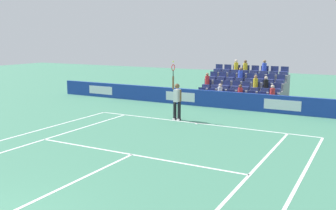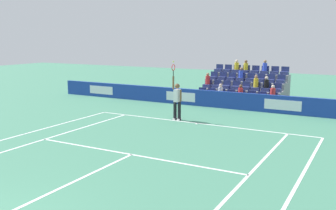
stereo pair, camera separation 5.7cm
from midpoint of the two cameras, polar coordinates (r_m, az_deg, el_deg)
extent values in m
cube|color=white|center=(17.79, 4.35, -2.74)|extent=(10.97, 0.10, 0.01)
cube|color=white|center=(13.14, -5.60, -7.42)|extent=(8.23, 0.10, 0.01)
cube|color=white|center=(10.80, -15.35, -11.70)|extent=(0.10, 6.40, 0.01)
cube|color=white|center=(15.45, -19.39, -5.29)|extent=(0.10, 11.89, 0.01)
cube|color=white|center=(11.06, 11.30, -11.01)|extent=(0.10, 11.89, 0.01)
cube|color=white|center=(16.47, -22.61, -4.56)|extent=(0.10, 11.89, 0.01)
cube|color=white|center=(10.77, 18.43, -11.93)|extent=(0.10, 11.89, 0.01)
cube|color=white|center=(17.70, 4.22, -2.81)|extent=(0.10, 0.20, 0.01)
cube|color=#193899|center=(21.58, 9.00, 0.71)|extent=(23.93, 0.20, 0.95)
cube|color=white|center=(20.68, 16.72, 0.00)|extent=(1.91, 0.01, 0.53)
cube|color=white|center=(22.64, 1.76, 1.27)|extent=(1.91, 0.01, 0.53)
cube|color=white|center=(25.86, -10.17, 2.22)|extent=(1.91, 0.01, 0.53)
cylinder|color=black|center=(18.32, 1.60, -0.92)|extent=(0.16, 0.16, 0.90)
cylinder|color=black|center=(18.43, 0.95, -0.84)|extent=(0.16, 0.16, 0.90)
cube|color=white|center=(18.40, 1.59, -2.17)|extent=(0.13, 0.26, 0.08)
cube|color=white|center=(18.52, 0.94, -2.09)|extent=(0.13, 0.26, 0.08)
cube|color=white|center=(18.25, 1.28, 1.43)|extent=(0.23, 0.37, 0.60)
sphere|color=brown|center=(18.18, 1.29, 2.87)|extent=(0.24, 0.24, 0.24)
cylinder|color=brown|center=(18.27, 0.69, 3.38)|extent=(0.09, 0.09, 0.62)
cylinder|color=brown|center=(18.09, 1.81, 1.42)|extent=(0.09, 0.09, 0.56)
cylinder|color=black|center=(18.23, 0.69, 4.78)|extent=(0.04, 0.04, 0.28)
torus|color=red|center=(18.20, 0.69, 5.66)|extent=(0.04, 0.31, 0.31)
sphere|color=#D1E533|center=(18.18, 0.70, 6.54)|extent=(0.07, 0.07, 0.07)
cube|color=gray|center=(22.62, 9.90, 0.44)|extent=(4.96, 0.95, 0.42)
cube|color=navy|center=(21.99, 15.28, 0.77)|extent=(0.48, 0.44, 0.20)
cube|color=navy|center=(22.15, 15.43, 1.48)|extent=(0.48, 0.04, 0.30)
cube|color=navy|center=(22.14, 13.72, 0.90)|extent=(0.48, 0.44, 0.20)
cube|color=navy|center=(22.29, 13.88, 1.60)|extent=(0.48, 0.04, 0.30)
cube|color=navy|center=(22.30, 12.18, 1.03)|extent=(0.48, 0.44, 0.20)
cube|color=navy|center=(22.45, 12.35, 1.73)|extent=(0.48, 0.04, 0.30)
cube|color=navy|center=(22.48, 10.67, 1.15)|extent=(0.48, 0.44, 0.20)
cube|color=navy|center=(22.63, 10.85, 1.84)|extent=(0.48, 0.04, 0.30)
cube|color=navy|center=(22.67, 9.18, 1.27)|extent=(0.48, 0.44, 0.20)
cube|color=navy|center=(22.82, 9.36, 1.96)|extent=(0.48, 0.04, 0.30)
cube|color=navy|center=(22.88, 7.71, 1.39)|extent=(0.48, 0.44, 0.20)
cube|color=navy|center=(23.03, 7.91, 2.07)|extent=(0.48, 0.04, 0.30)
cube|color=navy|center=(23.11, 6.28, 1.50)|extent=(0.48, 0.44, 0.20)
cube|color=navy|center=(23.25, 6.48, 2.18)|extent=(0.48, 0.04, 0.30)
cube|color=navy|center=(23.35, 4.87, 1.62)|extent=(0.48, 0.44, 0.20)
cube|color=navy|center=(23.49, 5.08, 2.28)|extent=(0.48, 0.04, 0.30)
cube|color=gray|center=(23.48, 10.66, 1.28)|extent=(4.96, 0.95, 0.84)
cube|color=navy|center=(22.85, 15.88, 2.15)|extent=(0.48, 0.44, 0.20)
cube|color=navy|center=(23.01, 16.02, 2.82)|extent=(0.48, 0.04, 0.30)
cube|color=navy|center=(22.99, 14.38, 2.26)|extent=(0.48, 0.44, 0.20)
cube|color=navy|center=(23.15, 14.53, 2.93)|extent=(0.48, 0.04, 0.30)
cube|color=navy|center=(23.15, 12.89, 2.38)|extent=(0.48, 0.44, 0.20)
cube|color=navy|center=(23.31, 13.05, 3.04)|extent=(0.48, 0.04, 0.30)
cube|color=navy|center=(23.32, 11.42, 2.49)|extent=(0.48, 0.44, 0.20)
cube|color=navy|center=(23.48, 11.59, 3.14)|extent=(0.48, 0.04, 0.30)
cube|color=navy|center=(23.51, 9.98, 2.59)|extent=(0.48, 0.44, 0.20)
cube|color=navy|center=(23.66, 10.15, 3.25)|extent=(0.48, 0.04, 0.30)
cube|color=navy|center=(23.71, 8.56, 2.70)|extent=(0.48, 0.44, 0.20)
cube|color=navy|center=(23.86, 8.74, 3.34)|extent=(0.48, 0.04, 0.30)
cube|color=navy|center=(23.92, 7.16, 2.80)|extent=(0.48, 0.44, 0.20)
cube|color=navy|center=(24.08, 7.35, 3.44)|extent=(0.48, 0.04, 0.30)
cube|color=navy|center=(24.15, 5.79, 2.89)|extent=(0.48, 0.44, 0.20)
cube|color=navy|center=(24.31, 5.99, 3.53)|extent=(0.48, 0.04, 0.30)
cube|color=gray|center=(24.35, 11.36, 2.07)|extent=(4.96, 0.95, 1.26)
cube|color=navy|center=(23.72, 16.44, 3.42)|extent=(0.48, 0.44, 0.20)
cube|color=navy|center=(23.89, 16.57, 4.06)|extent=(0.48, 0.04, 0.30)
cube|color=navy|center=(23.86, 14.99, 3.53)|extent=(0.48, 0.44, 0.20)
cube|color=navy|center=(24.02, 15.13, 4.16)|extent=(0.48, 0.04, 0.30)
cube|color=navy|center=(24.01, 13.55, 3.63)|extent=(0.48, 0.44, 0.20)
cube|color=navy|center=(24.17, 13.70, 4.26)|extent=(0.48, 0.04, 0.30)
cube|color=navy|center=(24.17, 12.13, 3.73)|extent=(0.48, 0.44, 0.20)
cube|color=navy|center=(24.34, 12.28, 4.35)|extent=(0.48, 0.04, 0.30)
cube|color=navy|center=(24.35, 10.73, 3.82)|extent=(0.48, 0.44, 0.20)
cube|color=navy|center=(24.52, 10.89, 4.44)|extent=(0.48, 0.04, 0.30)
cube|color=navy|center=(24.55, 9.35, 3.91)|extent=(0.48, 0.44, 0.20)
cube|color=navy|center=(24.71, 9.52, 4.53)|extent=(0.48, 0.04, 0.30)
cube|color=navy|center=(24.76, 7.99, 4.00)|extent=(0.48, 0.44, 0.20)
cube|color=navy|center=(24.92, 8.17, 4.61)|extent=(0.48, 0.04, 0.30)
cube|color=navy|center=(24.98, 6.66, 4.08)|extent=(0.48, 0.44, 0.20)
cube|color=navy|center=(25.14, 6.84, 4.69)|extent=(0.48, 0.04, 0.30)
cube|color=gray|center=(25.22, 12.02, 2.80)|extent=(4.96, 0.95, 1.68)
cube|color=navy|center=(24.60, 16.96, 4.60)|extent=(0.48, 0.44, 0.20)
cube|color=navy|center=(24.78, 17.09, 5.21)|extent=(0.48, 0.04, 0.30)
cube|color=navy|center=(24.73, 15.55, 4.70)|extent=(0.48, 0.44, 0.20)
cube|color=navy|center=(24.91, 15.69, 5.31)|extent=(0.48, 0.04, 0.30)
cube|color=navy|center=(24.88, 14.16, 4.79)|extent=(0.48, 0.44, 0.20)
cube|color=navy|center=(25.05, 14.30, 5.40)|extent=(0.48, 0.04, 0.30)
cube|color=navy|center=(25.04, 12.78, 4.88)|extent=(0.48, 0.44, 0.20)
cube|color=navy|center=(25.21, 12.93, 5.48)|extent=(0.48, 0.04, 0.30)
cube|color=navy|center=(25.21, 11.42, 4.97)|extent=(0.48, 0.44, 0.20)
cube|color=navy|center=(25.39, 11.58, 5.56)|extent=(0.48, 0.04, 0.30)
cube|color=navy|center=(25.40, 10.08, 5.05)|extent=(0.48, 0.44, 0.20)
cube|color=navy|center=(25.57, 10.25, 5.64)|extent=(0.48, 0.04, 0.30)
cube|color=navy|center=(25.61, 8.76, 5.12)|extent=(0.48, 0.44, 0.20)
cube|color=navy|center=(25.77, 8.93, 5.71)|extent=(0.48, 0.04, 0.30)
cube|color=navy|center=(25.82, 7.47, 5.20)|extent=(0.48, 0.44, 0.20)
cube|color=navy|center=(25.99, 7.64, 5.78)|extent=(0.48, 0.04, 0.30)
cylinder|color=red|center=(21.99, 15.35, 1.73)|extent=(0.28, 0.28, 0.54)
sphere|color=beige|center=(21.94, 15.40, 2.69)|extent=(0.20, 0.20, 0.20)
cylinder|color=blue|center=(24.90, 14.22, 5.58)|extent=(0.28, 0.28, 0.48)
sphere|color=#9E7251|center=(24.88, 14.26, 6.37)|extent=(0.20, 0.20, 0.20)
cylinder|color=red|center=(24.16, 5.85, 3.75)|extent=(0.28, 0.28, 0.52)
sphere|color=#9E7251|center=(24.12, 5.87, 4.60)|extent=(0.20, 0.20, 0.20)
cylinder|color=blue|center=(24.37, 10.79, 4.59)|extent=(0.28, 0.28, 0.45)
sphere|color=#9E7251|center=(24.34, 10.81, 5.35)|extent=(0.20, 0.20, 0.20)
cylinder|color=yellow|center=(25.42, 10.14, 5.79)|extent=(0.28, 0.28, 0.46)
sphere|color=beige|center=(25.40, 10.17, 6.53)|extent=(0.20, 0.20, 0.20)
cylinder|color=yellow|center=(25.24, 11.48, 5.70)|extent=(0.28, 0.28, 0.44)
sphere|color=brown|center=(25.22, 11.51, 6.43)|extent=(0.20, 0.20, 0.20)
cylinder|color=red|center=(22.48, 10.73, 1.98)|extent=(0.28, 0.28, 0.44)
sphere|color=brown|center=(22.44, 10.76, 2.79)|extent=(0.20, 0.20, 0.20)
cylinder|color=black|center=(23.00, 14.44, 3.12)|extent=(0.28, 0.28, 0.48)
sphere|color=beige|center=(22.96, 14.48, 3.96)|extent=(0.20, 0.20, 0.20)
cylinder|color=white|center=(22.88, 7.78, 2.18)|extent=(0.28, 0.28, 0.42)
sphere|color=beige|center=(22.84, 7.80, 2.95)|extent=(0.20, 0.20, 0.20)
cylinder|color=yellow|center=(23.15, 12.96, 3.27)|extent=(0.28, 0.28, 0.52)
sphere|color=#9E7251|center=(23.11, 12.99, 4.16)|extent=(0.20, 0.20, 0.20)
camera|label=1|loc=(0.03, -90.10, -0.02)|focal=40.53mm
camera|label=2|loc=(0.03, 89.90, 0.02)|focal=40.53mm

